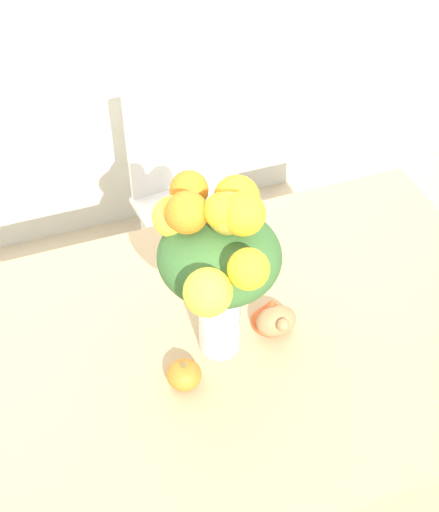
# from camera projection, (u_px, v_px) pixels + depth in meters

# --- Properties ---
(ground_plane) EXTENTS (12.00, 12.00, 0.00)m
(ground_plane) POSITION_uv_depth(u_px,v_px,m) (227.00, 490.00, 2.26)
(ground_plane) COLOR tan
(dining_table) EXTENTS (1.49, 0.95, 0.74)m
(dining_table) POSITION_uv_depth(u_px,v_px,m) (230.00, 366.00, 1.80)
(dining_table) COLOR tan
(dining_table) RESTS_ON ground_plane
(flower_vase) EXTENTS (0.27, 0.37, 0.48)m
(flower_vase) POSITION_uv_depth(u_px,v_px,m) (218.00, 256.00, 1.52)
(flower_vase) COLOR silver
(flower_vase) RESTS_ON dining_table
(pumpkin) EXTENTS (0.08, 0.08, 0.07)m
(pumpkin) POSITION_uv_depth(u_px,v_px,m) (184.00, 375.00, 1.64)
(pumpkin) COLOR orange
(pumpkin) RESTS_ON dining_table
(turkey_figurine) EXTENTS (0.10, 0.14, 0.08)m
(turkey_figurine) POSITION_uv_depth(u_px,v_px,m) (273.00, 315.00, 1.75)
(turkey_figurine) COLOR #A87A4C
(turkey_figurine) RESTS_ON dining_table
(dining_chair_near_window) EXTENTS (0.46, 0.46, 0.90)m
(dining_chair_near_window) POSITION_uv_depth(u_px,v_px,m) (197.00, 199.00, 2.56)
(dining_chair_near_window) COLOR white
(dining_chair_near_window) RESTS_ON ground_plane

